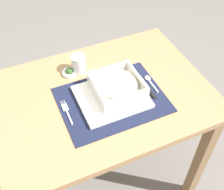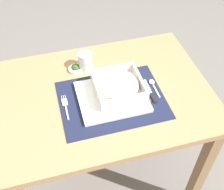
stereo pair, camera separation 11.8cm
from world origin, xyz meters
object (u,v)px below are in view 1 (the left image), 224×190
Objects in this scene: spoon at (149,80)px; fork at (66,110)px; porridge_bowl at (117,86)px; butter_knife at (148,88)px; dining_table at (102,112)px; bread_knife at (143,89)px; condiment_saucer at (70,72)px; drinking_glass at (79,65)px.

fork is at bearing -176.71° from spoon.
porridge_bowl reaches higher than spoon.
spoon is at bearing 53.31° from butter_knife.
dining_table is 0.22m from bread_knife.
porridge_bowl is at bearing -2.55° from fork.
dining_table is 0.23m from condiment_saucer.
butter_knife is at bearing -16.16° from dining_table.
condiment_saucer is (-0.08, 0.17, 0.13)m from dining_table.
condiment_saucer is at bearing 115.32° from dining_table.
fork is at bearing 172.44° from bread_knife.
dining_table is 6.93× the size of fork.
porridge_bowl is at bearing -19.35° from dining_table.
drinking_glass is (-0.21, 0.22, 0.03)m from bread_knife.
bread_knife reaches higher than fork.
spoon is at bearing -36.20° from drinking_glass.
drinking_glass is at bearing 53.50° from fork.
porridge_bowl is 0.14m from butter_knife.
bread_knife is (-0.05, -0.04, -0.00)m from spoon.
drinking_glass reaches higher than butter_knife.
condiment_saucer is at bearing 63.66° from fork.
fork is (-0.16, -0.03, 0.13)m from dining_table.
porridge_bowl reaches higher than condiment_saucer.
bread_knife is at bearing -41.12° from condiment_saucer.
porridge_bowl is at bearing -53.46° from condiment_saucer.
dining_table is 0.24m from butter_knife.
condiment_saucer reaches higher than dining_table.
spoon is at bearing -31.61° from condiment_saucer.
porridge_bowl reaches higher than dining_table.
spoon reaches higher than dining_table.
butter_knife and bread_knife have the same top height.
porridge_bowl reaches higher than butter_knife.
bread_knife is 1.55× the size of drinking_glass.
drinking_glass is at bearing 1.62° from condiment_saucer.
spoon is (0.22, -0.01, 0.13)m from dining_table.
porridge_bowl is 0.22m from drinking_glass.
condiment_saucer is (-0.05, -0.00, -0.03)m from drinking_glass.
butter_knife is at bearing -39.84° from condiment_saucer.
butter_knife is at bearing -14.58° from porridge_bowl.
fork is 0.22m from condiment_saucer.
porridge_bowl is 0.12m from bread_knife.
bread_knife is (-0.02, 0.01, -0.00)m from butter_knife.
bread_knife is 1.94× the size of condiment_saucer.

